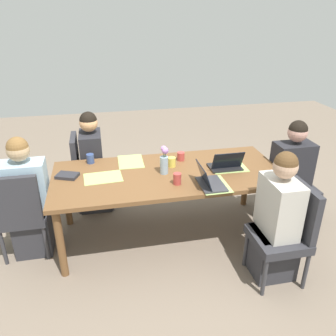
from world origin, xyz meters
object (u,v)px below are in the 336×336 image
laptop_head_left_left_far (226,165)px  person_head_right_right_near (29,203)px  coffee_mug_centre_left (181,156)px  chair_head_right_right_near (21,211)px  coffee_mug_near_right (172,162)px  laptop_far_left_mid (209,181)px  coffee_mug_near_left (177,179)px  chair_near_left_near (87,168)px  book_red_cover (67,176)px  chair_far_left_mid (287,229)px  chair_head_left_left_far (291,179)px  person_near_left_near (93,168)px  person_far_left_mid (276,224)px  coffee_mug_centre_right (90,159)px  person_head_left_left_far (290,180)px  flower_vase (164,160)px  dining_table (168,179)px

laptop_head_left_left_far → person_head_right_right_near: bearing=-2.0°
coffee_mug_centre_left → chair_head_right_right_near: bearing=11.0°
person_head_right_right_near → coffee_mug_near_right: person_head_right_right_near is taller
laptop_far_left_mid → coffee_mug_centre_left: laptop_far_left_mid is taller
laptop_head_left_left_far → coffee_mug_near_left: 0.60m
chair_near_left_near → coffee_mug_centre_left: size_ratio=10.08×
chair_head_right_right_near → book_red_cover: (-0.44, -0.14, 0.25)m
chair_far_left_mid → laptop_far_left_mid: size_ratio=2.81×
laptop_far_left_mid → chair_head_left_left_far: bearing=-160.3°
laptop_far_left_mid → laptop_head_left_left_far: size_ratio=1.00×
chair_head_left_left_far → book_red_cover: size_ratio=4.50×
person_near_left_near → person_far_left_mid: bearing=135.9°
chair_head_left_left_far → laptop_far_left_mid: (1.09, 0.39, 0.28)m
chair_head_right_right_near → coffee_mug_near_left: bearing=171.6°
person_far_left_mid → coffee_mug_centre_right: size_ratio=12.04×
coffee_mug_near_right → person_head_right_right_near: bearing=4.0°
coffee_mug_near_left → coffee_mug_centre_left: bearing=-107.2°
chair_head_left_left_far → person_head_left_left_far: 0.10m
flower_vase → laptop_head_left_left_far: 0.63m
laptop_head_left_left_far → dining_table: bearing=-3.4°
laptop_head_left_left_far → person_far_left_mid: bearing=106.1°
dining_table → chair_head_left_left_far: (-1.40, -0.05, -0.17)m
person_head_left_left_far → chair_head_right_right_near: (2.75, 0.01, -0.03)m
coffee_mug_near_left → coffee_mug_near_right: (-0.03, -0.39, -0.00)m
chair_head_right_right_near → coffee_mug_centre_right: bearing=-146.7°
coffee_mug_near_right → flower_vase: bearing=52.7°
person_head_left_left_far → flower_vase: (1.38, -0.02, 0.35)m
person_far_left_mid → coffee_mug_near_left: (0.76, -0.51, 0.26)m
laptop_far_left_mid → laptop_head_left_left_far: 0.42m
coffee_mug_near_right → coffee_mug_centre_right: bearing=-17.7°
person_far_left_mid → coffee_mug_near_left: bearing=-33.6°
chair_far_left_mid → coffee_mug_near_left: chair_far_left_mid is taller
chair_far_left_mid → coffee_mug_near_right: size_ratio=9.09×
person_head_right_right_near → flower_vase: (-1.31, 0.04, 0.35)m
dining_table → chair_head_right_right_near: size_ratio=2.51×
chair_head_right_right_near → chair_far_left_mid: bearing=161.1°
person_head_left_left_far → person_head_right_right_near: bearing=-1.4°
person_far_left_mid → coffee_mug_centre_right: (1.55, -1.15, 0.26)m
chair_head_left_left_far → chair_head_right_right_near: (2.81, 0.09, 0.00)m
chair_far_left_mid → coffee_mug_centre_right: chair_far_left_mid is taller
book_red_cover → chair_near_left_near: bearing=-80.3°
dining_table → laptop_head_left_left_far: laptop_head_left_left_far is taller
person_near_left_near → person_far_left_mid: (-1.54, 1.49, 0.00)m
dining_table → chair_far_left_mid: bearing=136.7°
chair_head_left_left_far → coffee_mug_centre_right: bearing=-9.2°
coffee_mug_centre_right → laptop_head_left_left_far: bearing=162.2°
coffee_mug_centre_left → coffee_mug_centre_right: (0.95, -0.12, 0.00)m
person_near_left_near → person_head_right_right_near: size_ratio=1.00×
person_near_left_near → coffee_mug_near_right: size_ratio=12.07×
coffee_mug_near_right → person_near_left_near: bearing=-36.4°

